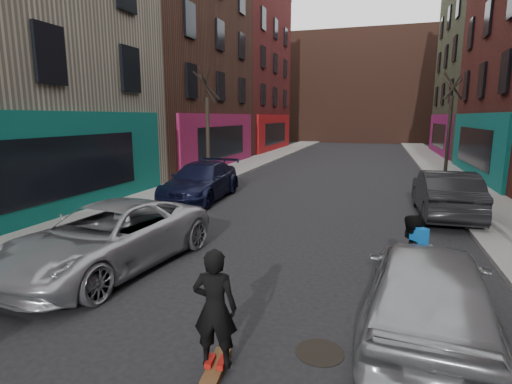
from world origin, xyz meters
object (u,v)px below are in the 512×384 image
Objects in this scene: tree_left_far at (207,115)px; skateboarder at (215,308)px; parked_right_far at (428,290)px; parked_right_end at (445,194)px; tree_right_far at (450,113)px; pedestrian at (409,260)px; parked_left_end at (201,181)px; skateboard at (216,368)px; manhole at (320,352)px; parked_left_far at (109,237)px.

tree_left_far reaches higher than skateboarder.
parked_right_end reaches higher than parked_right_far.
parked_right_far is (-3.00, -19.26, -2.77)m from tree_right_far.
parked_right_far is at bearing -154.36° from skateboarder.
parked_right_end is at bearing -143.33° from pedestrian.
skateboard is at bearing -67.20° from parked_left_end.
parked_right_far is 1.89m from manhole.
parked_left_far is at bearing -83.44° from parked_left_end.
manhole is at bearing 16.59° from pedestrian.
parked_right_far is at bearing 31.97° from manhole.
parked_right_far is 3.24m from skateboarder.
skateboarder reaches higher than pedestrian.
pedestrian is (2.53, 2.81, 0.78)m from skateboard.
tree_right_far reaches higher than parked_right_end.
parked_left_far is at bearing 41.71° from parked_right_end.
tree_left_far is 16.46m from parked_right_far.
pedestrian reaches higher than parked_left_end.
tree_left_far is 1.27× the size of parked_left_end.
skateboard is 1.14× the size of manhole.
manhole is (-4.47, -20.18, -3.52)m from tree_right_far.
tree_right_far is at bearing -94.00° from parked_right_far.
tree_right_far reaches higher than manhole.
pedestrian is 2.50m from manhole.
parked_left_end is at bearing -134.71° from tree_right_far.
tree_left_far is 8.12× the size of skateboard.
tree_left_far is at bearing -154.18° from tree_right_far.
tree_left_far is 3.95× the size of pedestrian.
tree_left_far is 1.26× the size of parked_left_far.
pedestrian is (9.20, -12.19, -2.55)m from tree_left_far.
tree_left_far is 4.07× the size of skateboarder.
parked_left_far reaches higher than skateboard.
parked_right_end is 6.78× the size of manhole.
parked_left_end is at bearing 108.80° from skateboard.
tree_left_far is at bearing 107.30° from parked_left_end.
skateboard is (-4.13, -10.02, -0.73)m from parked_right_end.
parked_left_end is 11.36m from skateboarder.
skateboarder is 1.75m from manhole.
pedestrian reaches higher than skateboard.
skateboard is (-2.73, -1.74, -0.71)m from parked_right_far.
tree_right_far is 9.71× the size of manhole.
manhole is (-1.47, -0.92, -0.75)m from parked_right_far.
skateboard is (-5.73, -21.00, -3.48)m from tree_right_far.
tree_right_far is at bearing 67.86° from skateboard.
parked_left_far is at bearing -76.27° from tree_left_far.
tree_left_far is 13.78m from tree_right_far.
parked_right_end is 2.88× the size of pedestrian.
parked_left_far is 4.62m from skateboard.
parked_right_end is at bearing -94.75° from parked_right_far.
manhole is (1.26, 0.82, -0.04)m from skateboard.
parked_right_far is 2.79× the size of skateboarder.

